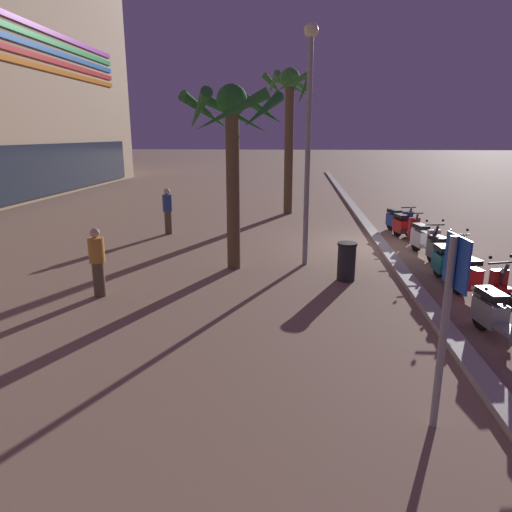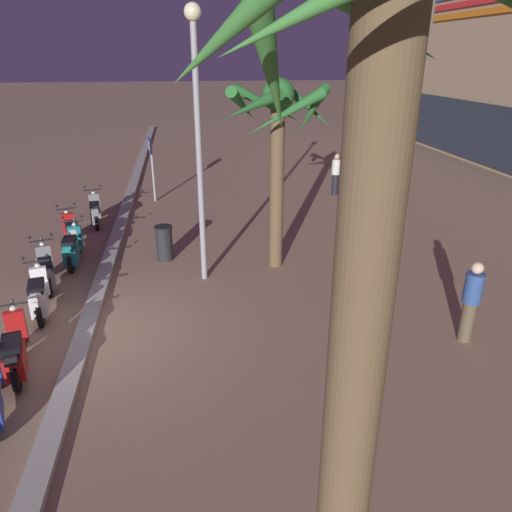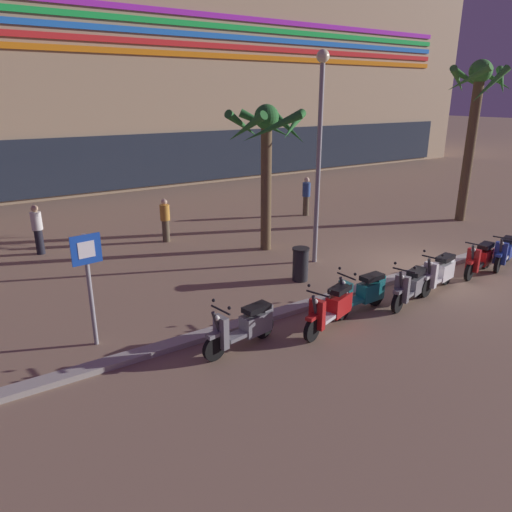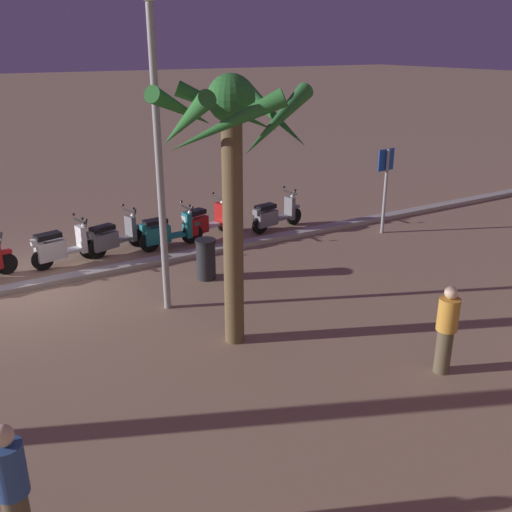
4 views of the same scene
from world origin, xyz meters
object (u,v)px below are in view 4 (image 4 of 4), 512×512
scooter_grey_mid_rear (113,237)px  scooter_red_second_in_line (204,222)px  street_lamp (156,121)px  scooter_grey_tail_end (274,215)px  pedestrian_strolling_near_curb (446,328)px  litter_bin (206,259)px  scooter_white_mid_centre (60,247)px  pedestrian_window_shopping (13,490)px  crossing_sign (385,181)px  scooter_teal_far_back (166,232)px  palm_tree_far_corner (230,146)px

scooter_grey_mid_rear → scooter_red_second_in_line: bearing=177.9°
scooter_red_second_in_line → street_lamp: size_ratio=0.29×
scooter_grey_tail_end → pedestrian_strolling_near_curb: 8.01m
pedestrian_strolling_near_curb → litter_bin: size_ratio=1.62×
scooter_grey_mid_rear → scooter_white_mid_centre: 1.37m
scooter_grey_mid_rear → pedestrian_window_shopping: pedestrian_window_shopping is taller
crossing_sign → scooter_teal_far_back: bearing=-17.6°
scooter_teal_far_back → crossing_sign: size_ratio=0.75×
scooter_red_second_in_line → crossing_sign: size_ratio=0.75×
scooter_grey_mid_rear → pedestrian_strolling_near_curb: pedestrian_strolling_near_curb is taller
crossing_sign → palm_tree_far_corner: size_ratio=0.51×
crossing_sign → scooter_white_mid_centre: bearing=-13.3°
scooter_grey_mid_rear → litter_bin: size_ratio=1.78×
pedestrian_strolling_near_curb → pedestrian_window_shopping: pedestrian_window_shopping is taller
pedestrian_window_shopping → scooter_grey_mid_rear: bearing=-112.9°
scooter_grey_mid_rear → crossing_sign: 7.58m
palm_tree_far_corner → street_lamp: (0.53, -1.90, 0.22)m
crossing_sign → pedestrian_strolling_near_curb: bearing=55.5°
palm_tree_far_corner → pedestrian_window_shopping: palm_tree_far_corner is taller
crossing_sign → litter_bin: crossing_sign is taller
palm_tree_far_corner → pedestrian_window_shopping: (4.13, 2.97, -2.70)m
scooter_red_second_in_line → scooter_grey_mid_rear: 2.53m
pedestrian_strolling_near_curb → street_lamp: 6.23m
scooter_grey_mid_rear → litter_bin: scooter_grey_mid_rear is taller
pedestrian_strolling_near_curb → scooter_grey_mid_rear: bearing=-70.1°
palm_tree_far_corner → pedestrian_strolling_near_curb: palm_tree_far_corner is taller
scooter_teal_far_back → pedestrian_strolling_near_curb: 8.12m
pedestrian_window_shopping → street_lamp: (-3.60, -4.87, 2.92)m
palm_tree_far_corner → litter_bin: 4.30m
crossing_sign → pedestrian_window_shopping: bearing=30.6°
scooter_grey_mid_rear → crossing_sign: (-7.17, 2.20, 1.06)m
scooter_grey_mid_rear → palm_tree_far_corner: palm_tree_far_corner is taller
pedestrian_strolling_near_curb → street_lamp: bearing=-56.7°
pedestrian_window_shopping → street_lamp: size_ratio=0.27×
scooter_grey_tail_end → pedestrian_window_shopping: 11.57m
scooter_white_mid_centre → scooter_grey_mid_rear: bearing=-172.7°
litter_bin → palm_tree_far_corner: bearing=73.9°
litter_bin → street_lamp: size_ratio=0.15×
scooter_red_second_in_line → litter_bin: size_ratio=1.89×
scooter_grey_mid_rear → palm_tree_far_corner: size_ratio=0.36×
palm_tree_far_corner → street_lamp: 1.98m
scooter_grey_tail_end → pedestrian_strolling_near_curb: (1.61, 7.84, 0.36)m
scooter_white_mid_centre → litter_bin: size_ratio=1.80×
pedestrian_strolling_near_curb → litter_bin: bearing=-73.5°
scooter_white_mid_centre → palm_tree_far_corner: palm_tree_far_corner is taller
palm_tree_far_corner → pedestrian_strolling_near_curb: bearing=132.8°
palm_tree_far_corner → pedestrian_strolling_near_curb: size_ratio=3.04×
pedestrian_strolling_near_curb → pedestrian_window_shopping: bearing=2.6°
scooter_white_mid_centre → pedestrian_window_shopping: bearing=74.9°
scooter_white_mid_centre → street_lamp: bearing=110.8°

